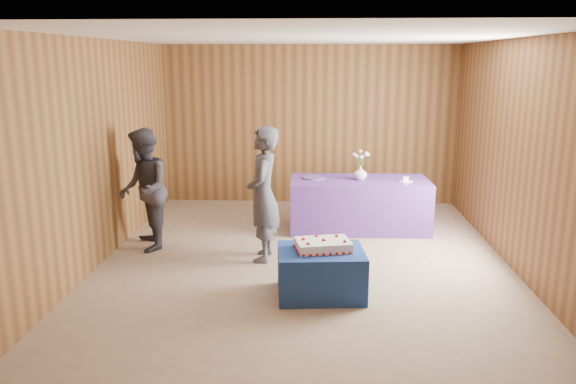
# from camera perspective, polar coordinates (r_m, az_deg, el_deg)

# --- Properties ---
(ground) EXTENTS (6.00, 6.00, 0.00)m
(ground) POSITION_cam_1_polar(r_m,az_deg,el_deg) (7.06, 1.66, -6.99)
(ground) COLOR gray
(ground) RESTS_ON ground
(room_shell) EXTENTS (5.04, 6.04, 2.72)m
(room_shell) POSITION_cam_1_polar(r_m,az_deg,el_deg) (6.66, 1.77, 7.72)
(room_shell) COLOR brown
(room_shell) RESTS_ON ground
(cake_table) EXTENTS (0.96, 0.78, 0.50)m
(cake_table) POSITION_cam_1_polar(r_m,az_deg,el_deg) (6.02, 3.35, -8.18)
(cake_table) COLOR navy
(cake_table) RESTS_ON ground
(serving_table) EXTENTS (2.02, 0.96, 0.75)m
(serving_table) POSITION_cam_1_polar(r_m,az_deg,el_deg) (8.31, 7.23, -1.26)
(serving_table) COLOR #5E328B
(serving_table) RESTS_ON ground
(sheet_cake) EXTENTS (0.66, 0.51, 0.14)m
(sheet_cake) POSITION_cam_1_polar(r_m,az_deg,el_deg) (5.93, 3.58, -5.39)
(sheet_cake) COLOR white
(sheet_cake) RESTS_ON cake_table
(vase) EXTENTS (0.22, 0.22, 0.20)m
(vase) POSITION_cam_1_polar(r_m,az_deg,el_deg) (8.18, 7.36, 1.94)
(vase) COLOR silver
(vase) RESTS_ON serving_table
(flower_spray) EXTENTS (0.25, 0.25, 0.19)m
(flower_spray) POSITION_cam_1_polar(r_m,az_deg,el_deg) (8.13, 7.41, 3.75)
(flower_spray) COLOR #316126
(flower_spray) RESTS_ON vase
(platter) EXTENTS (0.43, 0.43, 0.02)m
(platter) POSITION_cam_1_polar(r_m,az_deg,el_deg) (8.24, 2.63, 1.46)
(platter) COLOR #534891
(platter) RESTS_ON serving_table
(plate) EXTENTS (0.21, 0.21, 0.01)m
(plate) POSITION_cam_1_polar(r_m,az_deg,el_deg) (8.16, 11.88, 1.04)
(plate) COLOR white
(plate) RESTS_ON serving_table
(cake_slice) EXTENTS (0.08, 0.07, 0.09)m
(cake_slice) POSITION_cam_1_polar(r_m,az_deg,el_deg) (8.15, 11.89, 1.33)
(cake_slice) COLOR white
(cake_slice) RESTS_ON plate
(knife) EXTENTS (0.24, 0.13, 0.00)m
(knife) POSITION_cam_1_polar(r_m,az_deg,el_deg) (7.99, 12.29, 0.73)
(knife) COLOR silver
(knife) RESTS_ON serving_table
(guest_left) EXTENTS (0.40, 0.61, 1.67)m
(guest_left) POSITION_cam_1_polar(r_m,az_deg,el_deg) (6.89, -2.53, -0.25)
(guest_left) COLOR #3A3B44
(guest_left) RESTS_ON ground
(guest_right) EXTENTS (0.85, 0.94, 1.60)m
(guest_right) POSITION_cam_1_polar(r_m,az_deg,el_deg) (7.52, -14.43, 0.22)
(guest_right) COLOR #34343E
(guest_right) RESTS_ON ground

